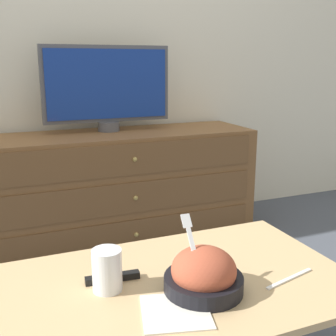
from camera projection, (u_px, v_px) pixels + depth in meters
ground_plane at (93, 224)px, 2.59m from camera, size 12.00×12.00×0.00m
wall_back at (82, 0)px, 2.29m from camera, size 12.00×0.05×2.60m
dresser at (123, 186)px, 2.34m from camera, size 1.44×0.46×0.60m
tv at (107, 86)px, 2.26m from camera, size 0.69×0.12×0.46m
coffee_table at (180, 299)px, 1.13m from camera, size 0.93×0.58×0.40m
takeout_bowl at (204, 275)px, 1.06m from camera, size 0.20×0.20×0.19m
drink_cup at (107, 272)px, 1.07m from camera, size 0.08×0.08×0.11m
napkin at (176, 312)px, 0.98m from camera, size 0.19×0.19×0.00m
knife at (289, 279)px, 1.13m from camera, size 0.18×0.05×0.01m
remote_control at (113, 278)px, 1.12m from camera, size 0.15×0.04×0.02m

